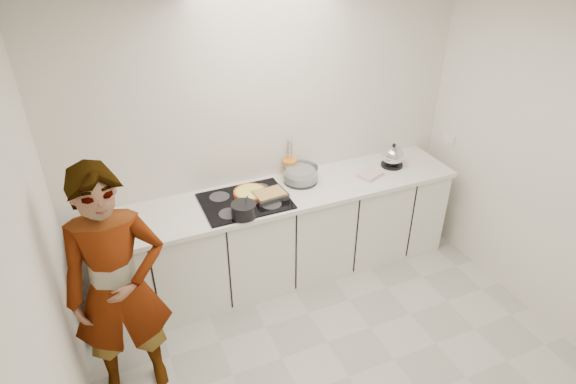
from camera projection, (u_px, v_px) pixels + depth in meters
name	position (u px, v px, depth m)	size (l,w,h in m)	color
floor	(349.00, 376.00, 3.61)	(3.60, 3.20, 0.00)	beige
ceiling	(385.00, 14.00, 2.27)	(3.60, 3.20, 0.00)	white
wall_back	(268.00, 137.00, 4.20)	(3.60, 0.00, 2.60)	silver
wall_left	(42.00, 323.00, 2.33)	(0.00, 3.20, 2.60)	silver
wall_right	(571.00, 179.00, 3.57)	(0.02, 3.20, 2.60)	silver
base_cabinets	(283.00, 237.00, 4.39)	(3.20, 0.58, 0.87)	white
countertop	(283.00, 194.00, 4.16)	(3.24, 0.64, 0.04)	white
hob	(245.00, 201.00, 4.01)	(0.72, 0.54, 0.01)	black
tart_dish	(250.00, 193.00, 4.06)	(0.37, 0.37, 0.05)	#BB461F
saucepan	(244.00, 210.00, 3.78)	(0.25, 0.25, 0.19)	black
baking_dish	(270.00, 195.00, 4.03)	(0.29, 0.22, 0.05)	silver
mixing_bowl	(301.00, 175.00, 4.27)	(0.41, 0.41, 0.14)	silver
tea_towel	(370.00, 175.00, 4.38)	(0.22, 0.16, 0.04)	white
kettle	(393.00, 157.00, 4.51)	(0.25, 0.25, 0.23)	black
utensil_crock	(290.00, 168.00, 4.37)	(0.13, 0.13, 0.16)	orange
cook	(118.00, 289.00, 3.12)	(0.65, 0.43, 1.80)	white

